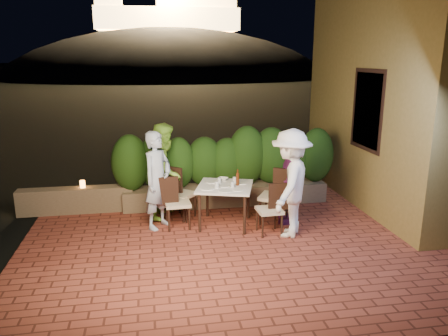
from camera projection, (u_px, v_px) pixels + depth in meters
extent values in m
plane|color=black|center=(239.00, 252.00, 6.92)|extent=(400.00, 400.00, 0.00)
cube|color=brown|center=(233.00, 243.00, 7.41)|extent=(7.00, 6.00, 0.15)
cube|color=olive|center=(395.00, 82.00, 8.80)|extent=(1.60, 5.00, 5.00)
cube|color=black|center=(369.00, 110.00, 8.32)|extent=(0.08, 1.00, 1.40)
cube|color=black|center=(368.00, 110.00, 8.32)|extent=(0.06, 1.15, 1.55)
cube|color=brown|center=(226.00, 194.00, 9.09)|extent=(4.20, 0.55, 0.40)
cube|color=brown|center=(76.00, 200.00, 8.58)|extent=(2.20, 0.30, 0.50)
ellipsoid|color=black|center=(170.00, 104.00, 65.48)|extent=(52.00, 40.00, 22.00)
cylinder|color=white|center=(207.00, 188.00, 7.62)|extent=(0.24, 0.24, 0.01)
cylinder|color=white|center=(212.00, 182.00, 8.02)|extent=(0.24, 0.24, 0.01)
cylinder|color=white|center=(238.00, 190.00, 7.55)|extent=(0.20, 0.20, 0.01)
cylinder|color=white|center=(242.00, 183.00, 7.95)|extent=(0.22, 0.22, 0.01)
cylinder|color=white|center=(225.00, 186.00, 7.77)|extent=(0.20, 0.20, 0.01)
cylinder|color=white|center=(225.00, 191.00, 7.48)|extent=(0.22, 0.22, 0.01)
cylinder|color=silver|center=(217.00, 185.00, 7.65)|extent=(0.07, 0.07, 0.12)
cylinder|color=silver|center=(219.00, 180.00, 7.95)|extent=(0.06, 0.06, 0.10)
cylinder|color=silver|center=(233.00, 185.00, 7.68)|extent=(0.06, 0.06, 0.10)
cylinder|color=silver|center=(235.00, 180.00, 7.96)|extent=(0.07, 0.07, 0.11)
imported|color=white|center=(223.00, 179.00, 8.14)|extent=(0.25, 0.25, 0.05)
imported|color=#A4B7D2|center=(158.00, 180.00, 7.69)|extent=(0.73, 0.76, 1.75)
imported|color=#8CCE40|center=(165.00, 171.00, 8.23)|extent=(0.96, 1.07, 1.81)
imported|color=white|center=(290.00, 183.00, 7.34)|extent=(1.22, 1.37, 1.84)
imported|color=#6F2567|center=(290.00, 181.00, 7.95)|extent=(0.63, 1.00, 1.58)
cylinder|color=orange|center=(83.00, 184.00, 8.53)|extent=(0.10, 0.10, 0.14)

